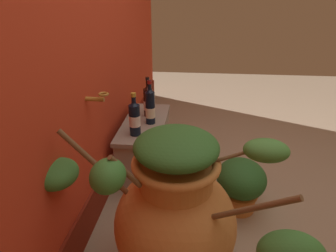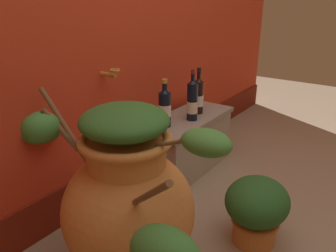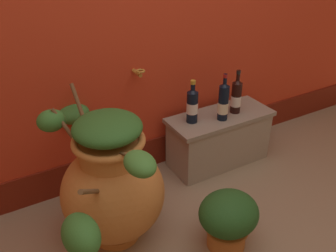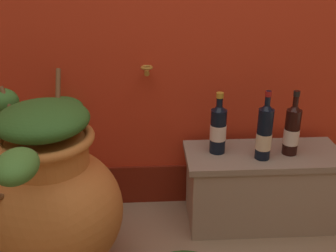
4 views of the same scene
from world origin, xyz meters
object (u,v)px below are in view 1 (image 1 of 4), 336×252
wine_bottle_left (135,117)px  wine_bottle_middle (148,101)px  wine_bottle_right (150,106)px  terracotta_urn (175,213)px  potted_shrub (241,183)px

wine_bottle_left → wine_bottle_middle: size_ratio=0.96×
wine_bottle_middle → wine_bottle_right: bearing=-164.4°
terracotta_urn → wine_bottle_left: bearing=24.7°
wine_bottle_middle → wine_bottle_right: 0.15m
wine_bottle_left → wine_bottle_middle: bearing=-5.8°
wine_bottle_left → wine_bottle_right: (0.20, -0.07, 0.01)m
terracotta_urn → wine_bottle_right: size_ratio=3.36×
terracotta_urn → wine_bottle_right: bearing=15.6°
terracotta_urn → wine_bottle_left: 0.81m
wine_bottle_left → wine_bottle_right: wine_bottle_right is taller
wine_bottle_right → potted_shrub: wine_bottle_right is taller
wine_bottle_left → wine_bottle_right: size_ratio=0.91×
wine_bottle_left → wine_bottle_middle: 0.34m
wine_bottle_right → potted_shrub: bearing=-123.5°
wine_bottle_left → wine_bottle_right: 0.21m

